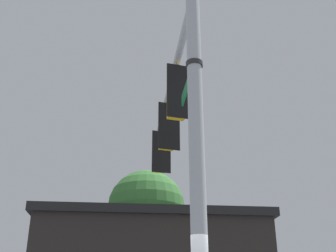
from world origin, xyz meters
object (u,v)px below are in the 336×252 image
(traffic_light_mid_outer, at_px, (160,154))
(street_name_sign, at_px, (190,77))
(traffic_light_nearest_pole, at_px, (177,95))
(traffic_light_mid_inner, at_px, (167,129))

(traffic_light_mid_outer, distance_m, street_name_sign, 5.22)
(traffic_light_nearest_pole, xyz_separation_m, traffic_light_mid_outer, (0.63, 3.51, 0.00))
(traffic_light_nearest_pole, height_order, traffic_light_mid_inner, same)
(traffic_light_nearest_pole, distance_m, traffic_light_mid_outer, 3.57)
(traffic_light_mid_inner, relative_size, traffic_light_mid_outer, 1.00)
(traffic_light_mid_outer, bearing_deg, traffic_light_nearest_pole, -100.16)
(traffic_light_mid_inner, height_order, traffic_light_mid_outer, same)
(traffic_light_nearest_pole, bearing_deg, traffic_light_mid_outer, 79.84)
(street_name_sign, bearing_deg, traffic_light_mid_outer, 79.88)
(traffic_light_nearest_pole, relative_size, traffic_light_mid_inner, 1.00)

